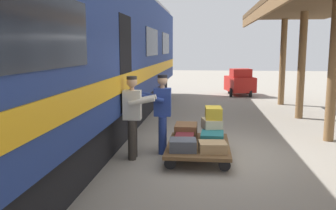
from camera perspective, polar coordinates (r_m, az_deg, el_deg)
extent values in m
plane|color=gray|center=(7.95, 9.05, -7.71)|extent=(60.00, 60.00, 0.00)
cylinder|color=brown|center=(15.28, 17.60, 6.41)|extent=(0.24, 0.24, 3.40)
cylinder|color=brown|center=(12.41, 20.27, 5.79)|extent=(0.24, 0.24, 3.40)
cylinder|color=brown|center=(9.58, 24.52, 4.78)|extent=(0.24, 0.24, 3.40)
cube|color=navy|center=(8.26, -17.04, 9.17)|extent=(3.00, 21.42, 2.90)
cube|color=black|center=(8.46, -16.46, -3.80)|extent=(2.55, 20.35, 0.90)
cube|color=gold|center=(7.83, -6.53, 3.67)|extent=(0.03, 20.99, 0.36)
cube|color=black|center=(15.20, -0.35, 9.64)|extent=(0.02, 2.36, 0.84)
cube|color=black|center=(11.48, -2.48, 9.87)|extent=(0.02, 2.36, 0.84)
cube|color=black|center=(4.22, -18.10, 11.09)|extent=(0.02, 2.36, 0.84)
cube|color=black|center=(7.82, -7.01, 6.59)|extent=(0.12, 1.10, 2.00)
cube|color=brown|center=(7.59, 4.78, -6.37)|extent=(1.27, 1.97, 0.07)
cylinder|color=black|center=(6.89, 8.89, -9.34)|extent=(0.23, 0.05, 0.23)
cylinder|color=black|center=(6.91, 0.33, -9.17)|extent=(0.23, 0.05, 0.23)
cylinder|color=black|center=(8.40, 8.39, -5.98)|extent=(0.23, 0.05, 0.23)
cylinder|color=black|center=(8.42, 1.41, -5.85)|extent=(0.23, 0.05, 0.23)
cube|color=#4C515B|center=(7.04, 2.34, -6.32)|extent=(0.55, 0.49, 0.22)
cube|color=maroon|center=(7.57, 2.62, -5.36)|extent=(0.38, 0.47, 0.19)
cube|color=navy|center=(8.08, 6.92, -4.45)|extent=(0.45, 0.59, 0.20)
cube|color=tan|center=(7.04, 7.03, -6.55)|extent=(0.56, 0.50, 0.19)
cube|color=brown|center=(8.08, 2.86, -4.06)|extent=(0.48, 0.64, 0.30)
cube|color=#1E666B|center=(7.55, 6.97, -5.25)|extent=(0.48, 0.61, 0.24)
cube|color=beige|center=(8.00, 6.89, -3.00)|extent=(0.48, 0.58, 0.23)
cube|color=gold|center=(7.99, 7.18, -1.24)|extent=(0.37, 0.54, 0.26)
cylinder|color=navy|center=(7.98, -0.79, -4.48)|extent=(0.16, 0.16, 0.82)
cylinder|color=navy|center=(7.79, -0.92, -4.82)|extent=(0.16, 0.16, 0.82)
cube|color=navy|center=(7.75, -0.87, 0.47)|extent=(0.37, 0.23, 0.60)
cylinder|color=tan|center=(7.71, -0.87, 2.89)|extent=(0.09, 0.09, 0.06)
sphere|color=tan|center=(7.69, -0.87, 3.93)|extent=(0.22, 0.22, 0.22)
cylinder|color=black|center=(7.69, -0.87, 4.54)|extent=(0.21, 0.21, 0.06)
cylinder|color=navy|center=(7.91, -2.34, 1.37)|extent=(0.53, 0.11, 0.21)
cylinder|color=navy|center=(7.60, -2.63, 1.05)|extent=(0.53, 0.11, 0.21)
cylinder|color=#332D28|center=(7.43, -5.71, -5.53)|extent=(0.16, 0.16, 0.82)
cylinder|color=#332D28|center=(7.62, -5.44, -5.16)|extent=(0.16, 0.16, 0.82)
cube|color=silver|center=(7.39, -5.66, 0.01)|extent=(0.37, 0.23, 0.60)
cylinder|color=tan|center=(7.34, -5.70, 2.55)|extent=(0.09, 0.09, 0.06)
sphere|color=tan|center=(7.33, -5.72, 3.64)|extent=(0.22, 0.22, 0.22)
cylinder|color=#332D28|center=(7.32, -5.73, 4.28)|extent=(0.21, 0.21, 0.06)
cylinder|color=silver|center=(7.18, -4.17, 0.58)|extent=(0.53, 0.11, 0.21)
cylinder|color=silver|center=(7.49, -3.80, 0.93)|extent=(0.53, 0.11, 0.21)
cube|color=#B21E19|center=(17.89, 11.21, 3.27)|extent=(1.45, 1.90, 0.70)
cube|color=#B21E19|center=(17.51, 11.36, 4.79)|extent=(1.03, 0.88, 0.50)
cylinder|color=black|center=(17.39, 12.83, 1.89)|extent=(0.12, 0.40, 0.40)
cylinder|color=black|center=(17.30, 9.87, 1.95)|extent=(0.12, 0.40, 0.40)
cylinder|color=black|center=(18.57, 12.41, 2.35)|extent=(0.12, 0.40, 0.40)
cylinder|color=black|center=(18.49, 9.63, 2.40)|extent=(0.12, 0.40, 0.40)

